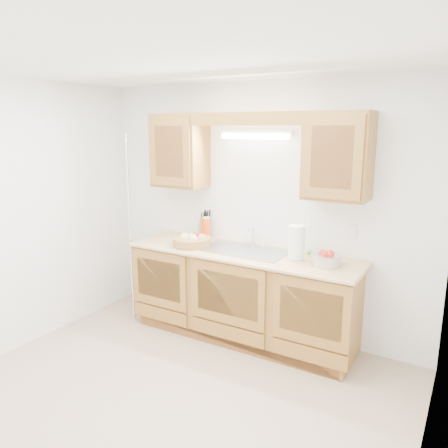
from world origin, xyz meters
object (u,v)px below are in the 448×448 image
Objects in this scene: paper_towel at (297,243)px; apple_bowl at (326,259)px; knife_block at (205,228)px; fruit_basket at (192,240)px.

paper_towel is 1.08× the size of apple_bowl.
knife_block is 0.85× the size of paper_towel.
knife_block is at bearing 98.73° from fruit_basket.
paper_towel reaches higher than apple_bowl.
knife_block is (-0.05, 0.32, 0.06)m from fruit_basket.
knife_block is at bearing 169.24° from apple_bowl.
paper_towel is at bearing 4.35° from fruit_basket.
paper_towel is (1.13, -0.24, 0.04)m from knife_block.
fruit_basket is 1.15× the size of apple_bowl.
knife_block is 1.15m from paper_towel.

